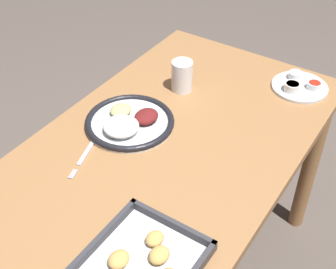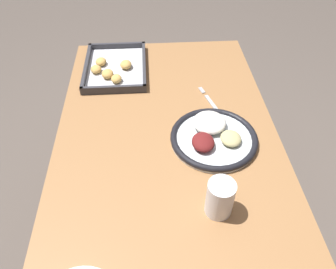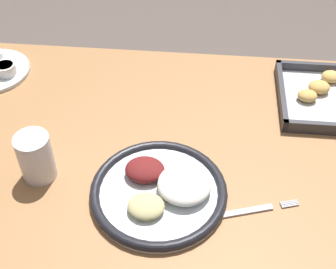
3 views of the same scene
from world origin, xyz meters
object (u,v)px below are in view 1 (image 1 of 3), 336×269
Objects in this scene: fork at (87,152)px; drinking_cup at (182,76)px; dinner_plate at (129,122)px; saucer_plate at (300,85)px.

fork is 1.80× the size of drinking_cup.
dinner_plate reaches higher than saucer_plate.
drinking_cup reaches higher than fork.
drinking_cup reaches higher than saucer_plate.
dinner_plate is 1.45× the size of saucer_plate.
saucer_plate is at bearing 123.98° from drinking_cup.
saucer_plate is at bearing 143.04° from dinner_plate.
fork is at bearing -7.64° from drinking_cup.
fork is 0.42m from drinking_cup.
drinking_cup is (0.22, -0.33, 0.04)m from saucer_plate.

